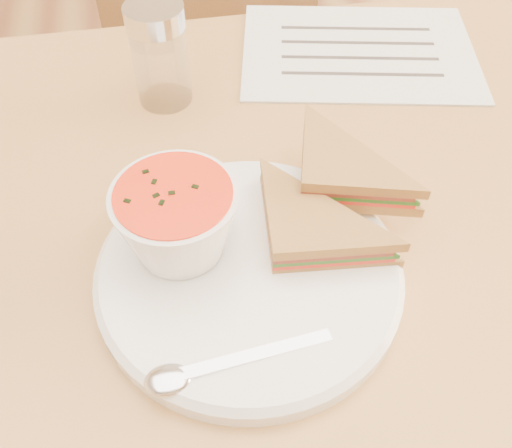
{
  "coord_description": "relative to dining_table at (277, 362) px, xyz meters",
  "views": [
    {
      "loc": [
        -0.1,
        -0.39,
        1.17
      ],
      "look_at": [
        -0.05,
        -0.08,
        0.8
      ],
      "focal_mm": 40.0,
      "sensor_mm": 36.0,
      "label": 1
    }
  ],
  "objects": [
    {
      "name": "floor",
      "position": [
        0.0,
        0.0,
        -0.38
      ],
      "size": [
        5.0,
        6.0,
        0.01
      ],
      "primitive_type": "cube",
      "color": "brown",
      "rests_on": "ground"
    },
    {
      "name": "dining_table",
      "position": [
        0.0,
        0.0,
        0.0
      ],
      "size": [
        1.0,
        0.7,
        0.75
      ],
      "primitive_type": null,
      "color": "olive",
      "rests_on": "floor"
    },
    {
      "name": "chair_far",
      "position": [
        0.0,
        0.46,
        0.1
      ],
      "size": [
        0.43,
        0.43,
        0.95
      ],
      "primitive_type": null,
      "rotation": [
        0.0,
        0.0,
        3.16
      ],
      "color": "brown",
      "rests_on": "floor"
    },
    {
      "name": "plate",
      "position": [
        -0.06,
        -0.1,
        0.38
      ],
      "size": [
        0.34,
        0.34,
        0.02
      ],
      "primitive_type": null,
      "rotation": [
        0.0,
        0.0,
        0.33
      ],
      "color": "white",
      "rests_on": "dining_table"
    },
    {
      "name": "soup_bowl",
      "position": [
        -0.11,
        -0.07,
        0.43
      ],
      "size": [
        0.13,
        0.13,
        0.07
      ],
      "primitive_type": null,
      "rotation": [
        0.0,
        0.0,
        0.3
      ],
      "color": "white",
      "rests_on": "plate"
    },
    {
      "name": "sandwich_half_a",
      "position": [
        -0.04,
        -0.11,
        0.41
      ],
      "size": [
        0.13,
        0.13,
        0.04
      ],
      "primitive_type": null,
      "rotation": [
        0.0,
        0.0,
        -0.1
      ],
      "color": "#BA8441",
      "rests_on": "plate"
    },
    {
      "name": "sandwich_half_b",
      "position": [
        -0.0,
        -0.05,
        0.42
      ],
      "size": [
        0.14,
        0.14,
        0.03
      ],
      "primitive_type": null,
      "rotation": [
        0.0,
        0.0,
        -0.27
      ],
      "color": "#BA8441",
      "rests_on": "plate"
    },
    {
      "name": "spoon",
      "position": [
        -0.08,
        -0.19,
        0.4
      ],
      "size": [
        0.18,
        0.06,
        0.01
      ],
      "primitive_type": null,
      "rotation": [
        0.0,
        0.0,
        0.11
      ],
      "color": "silver",
      "rests_on": "plate"
    },
    {
      "name": "paper_menu",
      "position": [
        0.15,
        0.23,
        0.38
      ],
      "size": [
        0.34,
        0.28,
        0.0
      ],
      "primitive_type": null,
      "rotation": [
        0.0,
        0.0,
        -0.21
      ],
      "color": "silver",
      "rests_on": "dining_table"
    },
    {
      "name": "condiment_shaker",
      "position": [
        -0.11,
        0.18,
        0.43
      ],
      "size": [
        0.08,
        0.08,
        0.12
      ],
      "primitive_type": null,
      "rotation": [
        0.0,
        0.0,
        0.29
      ],
      "color": "silver",
      "rests_on": "dining_table"
    }
  ]
}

